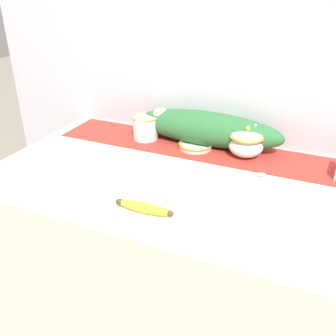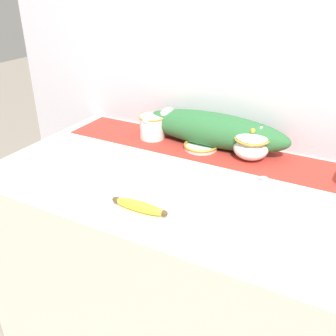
% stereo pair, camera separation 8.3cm
% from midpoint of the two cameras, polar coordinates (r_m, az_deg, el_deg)
% --- Properties ---
extents(countertop, '(1.30, 0.74, 0.94)m').
position_cam_midpoint_polar(countertop, '(1.55, -0.13, -16.68)').
color(countertop, beige).
rests_on(countertop, ground_plane).
extents(back_wall, '(2.10, 0.04, 2.40)m').
position_cam_midpoint_polar(back_wall, '(1.52, 5.95, 14.01)').
color(back_wall, silver).
rests_on(back_wall, ground_plane).
extents(table_runner, '(1.19, 0.23, 0.00)m').
position_cam_midpoint_polar(table_runner, '(1.47, 3.70, 2.94)').
color(table_runner, '#B23328').
rests_on(table_runner, countertop).
extents(cream_pitcher, '(0.11, 0.13, 0.10)m').
position_cam_midpoint_polar(cream_pitcher, '(1.55, -5.00, 6.30)').
color(cream_pitcher, white).
rests_on(cream_pitcher, countertop).
extents(sugar_bowl, '(0.13, 0.13, 0.12)m').
position_cam_midpoint_polar(sugar_bowl, '(1.41, 10.18, 3.78)').
color(sugar_bowl, white).
rests_on(sugar_bowl, countertop).
extents(small_dish, '(0.13, 0.13, 0.02)m').
position_cam_midpoint_polar(small_dish, '(1.47, 2.58, 3.45)').
color(small_dish, white).
rests_on(small_dish, countertop).
extents(banana, '(0.18, 0.04, 0.03)m').
position_cam_midpoint_polar(banana, '(1.08, -5.92, -6.05)').
color(banana, yellow).
rests_on(banana, countertop).
extents(spoon, '(0.16, 0.08, 0.01)m').
position_cam_midpoint_polar(spoon, '(1.30, 11.61, -1.02)').
color(spoon, '#B7B7BC').
rests_on(spoon, countertop).
extents(napkin_stack, '(0.16, 0.16, 0.01)m').
position_cam_midpoint_polar(napkin_stack, '(1.38, -24.46, -1.29)').
color(napkin_stack, silver).
rests_on(napkin_stack, countertop).
extents(poinsettia_garland, '(0.60, 0.15, 0.13)m').
position_cam_midpoint_polar(poinsettia_garland, '(1.49, 4.35, 6.10)').
color(poinsettia_garland, '#2D6B38').
rests_on(poinsettia_garland, countertop).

